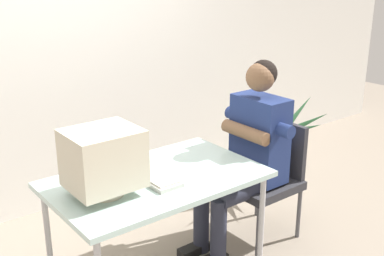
{
  "coord_description": "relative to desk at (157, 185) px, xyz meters",
  "views": [
    {
      "loc": [
        -1.44,
        -2.18,
        1.89
      ],
      "look_at": [
        0.27,
        0.0,
        0.97
      ],
      "focal_mm": 44.91,
      "sensor_mm": 36.0,
      "label": 1
    }
  ],
  "objects": [
    {
      "name": "wall_back",
      "position": [
        0.3,
        1.4,
        0.84
      ],
      "size": [
        8.0,
        0.1,
        3.0
      ],
      "primitive_type": "cube",
      "color": "silver",
      "rests_on": "ground_plane"
    },
    {
      "name": "desk",
      "position": [
        0.0,
        0.0,
        0.0
      ],
      "size": [
        1.26,
        0.78,
        0.72
      ],
      "color": "#B7B7BC",
      "rests_on": "ground_plane"
    },
    {
      "name": "crt_monitor",
      "position": [
        -0.35,
        -0.02,
        0.26
      ],
      "size": [
        0.39,
        0.33,
        0.37
      ],
      "color": "beige",
      "rests_on": "desk"
    },
    {
      "name": "keyboard",
      "position": [
        -0.04,
        0.01,
        0.07
      ],
      "size": [
        0.16,
        0.45,
        0.03
      ],
      "color": "silver",
      "rests_on": "desk"
    },
    {
      "name": "office_chair",
      "position": [
        0.95,
        0.0,
        -0.19
      ],
      "size": [
        0.48,
        0.48,
        0.85
      ],
      "color": "#4C4C51",
      "rests_on": "ground_plane"
    },
    {
      "name": "person_seated",
      "position": [
        0.76,
        0.0,
        0.04
      ],
      "size": [
        0.73,
        0.59,
        1.32
      ],
      "color": "navy",
      "rests_on": "ground_plane"
    },
    {
      "name": "potted_plant",
      "position": [
        1.56,
        0.41,
        -0.24
      ],
      "size": [
        0.68,
        0.81,
        0.88
      ],
      "color": "silver",
      "rests_on": "ground_plane"
    },
    {
      "name": "desk_mug",
      "position": [
        0.03,
        0.3,
        0.09
      ],
      "size": [
        0.07,
        0.09,
        0.08
      ],
      "color": "white",
      "rests_on": "desk"
    }
  ]
}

